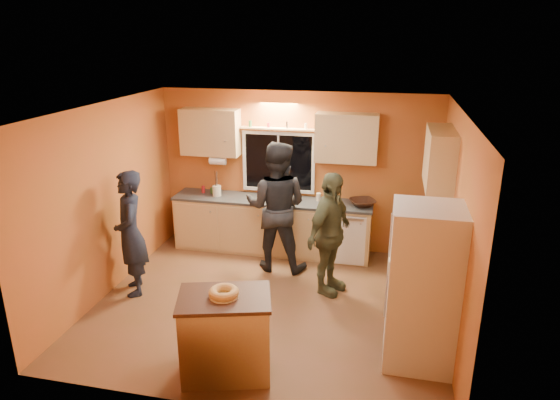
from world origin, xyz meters
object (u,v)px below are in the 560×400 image
(island, at_px, (226,334))
(person_right, at_px, (330,234))
(person_left, at_px, (131,233))
(refrigerator, at_px, (423,287))
(person_center, at_px, (276,207))

(island, bearing_deg, person_right, 51.45)
(person_left, xyz_separation_m, person_right, (2.64, 0.59, -0.01))
(refrigerator, relative_size, person_center, 0.91)
(refrigerator, bearing_deg, person_left, 168.94)
(refrigerator, distance_m, person_right, 1.76)
(island, xyz_separation_m, person_center, (-0.05, 2.57, 0.52))
(person_center, xyz_separation_m, person_right, (0.88, -0.58, -0.13))
(refrigerator, height_order, island, refrigerator)
(person_center, relative_size, person_right, 1.15)
(refrigerator, xyz_separation_m, person_center, (-2.03, 1.91, 0.09))
(refrigerator, relative_size, person_left, 1.03)
(island, height_order, person_right, person_right)
(person_left, height_order, person_center, person_center)
(refrigerator, distance_m, island, 2.14)
(person_left, bearing_deg, person_right, 72.37)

